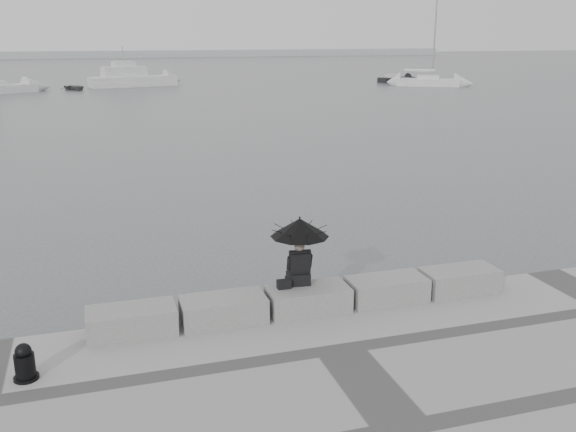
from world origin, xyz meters
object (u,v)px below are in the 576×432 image
object	(u,v)px
small_motorboat	(396,80)
seated_person	(300,236)
sailboat_right	(428,81)
dinghy	(75,87)
motor_cruiser	(133,78)
mooring_bollard	(25,365)

from	to	relation	value
small_motorboat	seated_person	bearing A→B (deg)	-131.89
seated_person	sailboat_right	xyz separation A→B (m)	(33.42, 54.87, -1.47)
sailboat_right	dinghy	xyz separation A→B (m)	(-38.33, 6.25, -0.26)
dinghy	motor_cruiser	bearing A→B (deg)	-9.17
seated_person	dinghy	world-z (taller)	seated_person
sailboat_right	seated_person	bearing A→B (deg)	-90.25
sailboat_right	motor_cruiser	distance (m)	33.43
motor_cruiser	small_motorboat	world-z (taller)	motor_cruiser
sailboat_right	dinghy	bearing A→B (deg)	-158.17
seated_person	small_motorboat	world-z (taller)	seated_person
mooring_bollard	dinghy	size ratio (longest dim) A/B	0.20
dinghy	mooring_bollard	bearing A→B (deg)	-125.98
seated_person	mooring_bollard	world-z (taller)	seated_person
small_motorboat	motor_cruiser	bearing A→B (deg)	160.51
motor_cruiser	small_motorboat	size ratio (longest dim) A/B	2.02
sailboat_right	small_motorboat	xyz separation A→B (m)	(-0.85, 6.31, -0.22)
motor_cruiser	small_motorboat	bearing A→B (deg)	-18.00
mooring_bollard	dinghy	world-z (taller)	mooring_bollard
seated_person	dinghy	size ratio (longest dim) A/B	0.43
sailboat_right	dinghy	world-z (taller)	sailboat_right
mooring_bollard	sailboat_right	xyz separation A→B (m)	(38.45, 56.25, -0.23)
seated_person	mooring_bollard	xyz separation A→B (m)	(-5.03, -1.39, -1.24)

